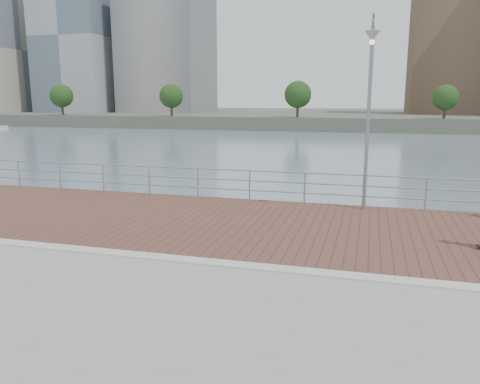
# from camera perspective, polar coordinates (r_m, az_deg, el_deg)

# --- Properties ---
(water) EXTENTS (400.00, 400.00, 0.00)m
(water) POSITION_cam_1_polar(r_m,az_deg,el_deg) (11.61, -2.79, -18.12)
(water) COLOR slate
(water) RESTS_ON ground
(brick_lane) EXTENTS (40.00, 6.80, 0.02)m
(brick_lane) POSITION_cam_1_polar(r_m,az_deg,el_deg) (14.08, 1.76, -3.94)
(brick_lane) COLOR brown
(brick_lane) RESTS_ON seawall
(curb) EXTENTS (40.00, 0.40, 0.06)m
(curb) POSITION_cam_1_polar(r_m,az_deg,el_deg) (10.77, -2.90, -8.65)
(curb) COLOR #B7B5AD
(curb) RESTS_ON seawall
(far_shore) EXTENTS (320.00, 95.00, 2.50)m
(far_shore) POSITION_cam_1_polar(r_m,az_deg,el_deg) (132.21, 14.38, 8.93)
(far_shore) COLOR #4C5142
(far_shore) RESTS_ON ground
(guardrail) EXTENTS (39.06, 0.06, 1.13)m
(guardrail) POSITION_cam_1_polar(r_m,az_deg,el_deg) (17.17, 4.49, 1.13)
(guardrail) COLOR #8C9EA8
(guardrail) RESTS_ON brick_lane
(street_lamp) EXTENTS (0.44, 1.27, 6.01)m
(street_lamp) POSITION_cam_1_polar(r_m,az_deg,el_deg) (15.67, 15.58, 12.93)
(street_lamp) COLOR gray
(street_lamp) RESTS_ON brick_lane
(shoreline_trees) EXTENTS (144.55, 4.97, 6.63)m
(shoreline_trees) POSITION_cam_1_polar(r_m,az_deg,el_deg) (86.60, 15.90, 11.25)
(shoreline_trees) COLOR #473323
(shoreline_trees) RESTS_ON far_shore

